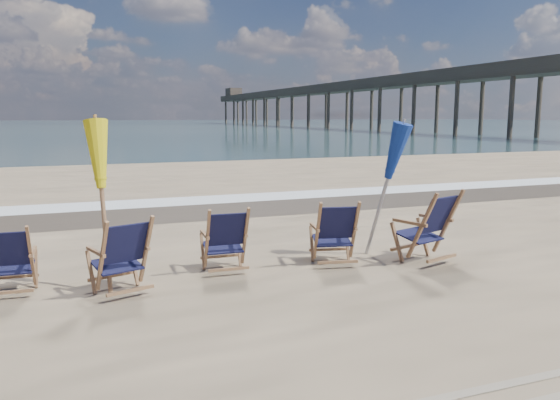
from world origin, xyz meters
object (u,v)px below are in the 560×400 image
Objects in this scene: umbrella_yellow at (101,162)px; beach_chair_3 at (355,233)px; beach_chair_2 at (245,239)px; beach_chair_4 at (448,224)px; beach_chair_1 at (147,253)px; umbrella_blue at (384,155)px; fishing_pier at (344,99)px; beach_chair_0 at (31,259)px.

beach_chair_3 is at bearing -2.97° from umbrella_yellow.
beach_chair_4 is (3.02, -0.48, 0.08)m from beach_chair_2.
beach_chair_4 reaches higher than beach_chair_1.
beach_chair_1 is 1.44m from beach_chair_2.
umbrella_blue is 81.01m from fishing_pier.
beach_chair_4 is at bearing 160.57° from beach_chair_1.
beach_chair_1 is at bearing -118.87° from fishing_pier.
fishing_pier is (37.15, 72.61, 4.16)m from beach_chair_3.
umbrella_blue is (4.94, 0.12, 1.13)m from beach_chair_0.
fishing_pier is at bearing -116.63° from beach_chair_0.
umbrella_yellow is (-3.43, 0.18, 1.12)m from beach_chair_3.
fishing_pier reaches higher than beach_chair_3.
umbrella_yellow reaches higher than beach_chair_1.
beach_chair_1 is 83.17m from fishing_pier.
beach_chair_2 is at bearing -177.47° from umbrella_blue.
fishing_pier is at bearing 63.21° from umbrella_blue.
beach_chair_2 is (2.71, 0.02, 0.03)m from beach_chair_0.
fishing_pier is at bearing -133.45° from beach_chair_4.
beach_chair_0 is at bearing -119.79° from fishing_pier.
fishing_pier is at bearing -104.85° from beach_chair_3.
umbrella_blue is at bearing -116.79° from fishing_pier.
fishing_pier is (41.43, 72.37, 4.20)m from beach_chair_0.
beach_chair_1 is 1.24m from umbrella_yellow.
umbrella_blue is at bearing 169.41° from beach_chair_1.
beach_chair_2 reaches higher than beach_chair_0.
beach_chair_0 is 1.37m from beach_chair_1.
beach_chair_0 is 0.90× the size of beach_chair_1.
beach_chair_3 is 0.46× the size of umbrella_yellow.
beach_chair_1 reaches higher than beach_chair_3.
beach_chair_3 is at bearing -179.97° from beach_chair_0.
beach_chair_0 is at bearing -33.79° from beach_chair_1.
beach_chair_2 is (1.39, 0.39, -0.02)m from beach_chair_1.
beach_chair_3 reaches higher than beach_chair_0.
umbrella_blue reaches higher than beach_chair_0.
umbrella_blue is at bearing -175.22° from beach_chair_2.
beach_chair_2 is 82.17m from fishing_pier.
umbrella_yellow reaches higher than beach_chair_4.
beach_chair_0 is 0.91× the size of beach_chair_3.
beach_chair_4 is 0.53× the size of umbrella_blue.
beach_chair_1 is at bearing -33.86° from umbrella_yellow.
beach_chair_2 is 0.45× the size of umbrella_blue.
beach_chair_2 is 3.06m from beach_chair_4.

